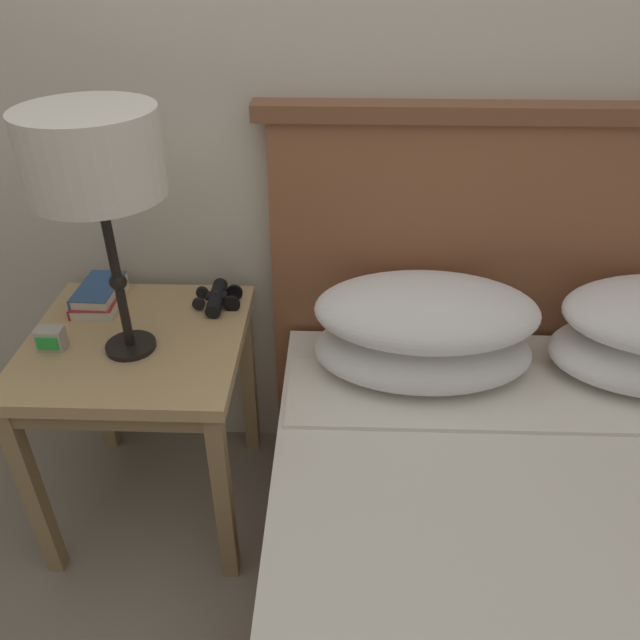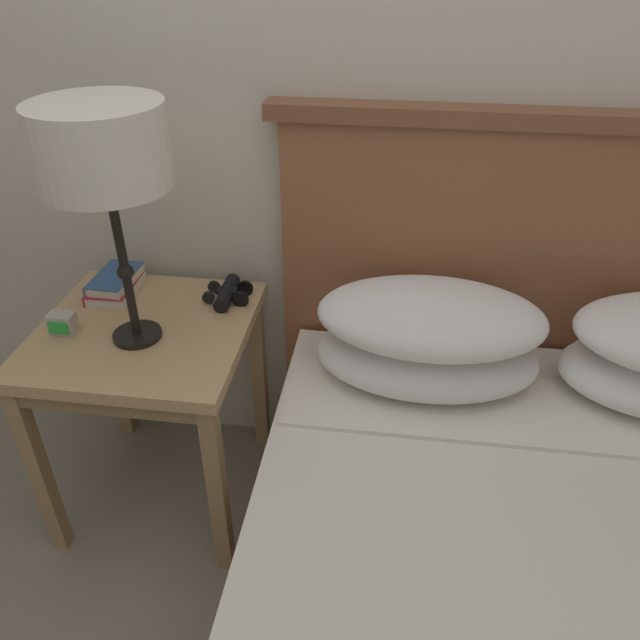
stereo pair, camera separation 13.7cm
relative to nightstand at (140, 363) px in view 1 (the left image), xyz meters
name	(u,v)px [view 1 (the left image)]	position (x,y,z in m)	size (l,w,h in m)	color
wall_back	(345,54)	(0.56, 0.35, 0.74)	(8.00, 0.06, 2.60)	beige
nightstand	(140,363)	(0.00, 0.00, 0.00)	(0.58, 0.58, 0.64)	tan
bed	(591,611)	(1.12, -0.55, -0.24)	(1.61, 1.93, 1.20)	brown
table_lamp	(93,158)	(0.01, -0.05, 0.60)	(0.31, 0.31, 0.62)	black
book_on_nightstand	(99,299)	(-0.15, 0.17, 0.10)	(0.13, 0.19, 0.03)	silver
book_stacked_on_top	(98,290)	(-0.15, 0.17, 0.13)	(0.12, 0.19, 0.03)	silver
binoculars_pair	(217,298)	(0.20, 0.18, 0.11)	(0.14, 0.16, 0.05)	black
alarm_clock	(51,339)	(-0.20, -0.06, 0.12)	(0.07, 0.05, 0.06)	#B7B2A8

